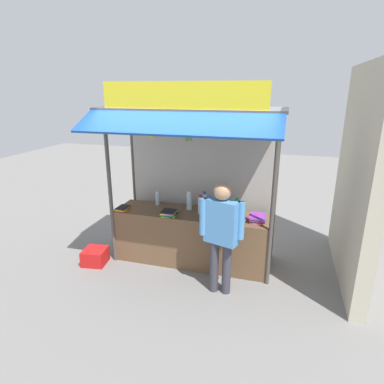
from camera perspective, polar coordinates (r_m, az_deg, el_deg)
The scene contains 16 objects.
ground_plane at distance 5.55m, azimuth 0.00°, elevation -11.98°, with size 20.00×20.00×0.00m, color slate.
stall_counter at distance 5.35m, azimuth 0.00°, elevation -7.98°, with size 2.50×0.66×0.86m, color brown.
stall_structure at distance 5.08m, azimuth 0.52°, elevation 6.13°, with size 2.70×1.58×2.84m.
water_bottle_rear_center at distance 5.27m, azimuth -0.49°, elevation -1.64°, with size 0.09×0.09×0.31m.
water_bottle_mid_right at distance 5.53m, azimuth -6.12°, elevation -1.19°, with size 0.06×0.06×0.23m.
water_bottle_right at distance 4.99m, azimuth 7.82°, elevation -2.91°, with size 0.09×0.09×0.31m.
water_bottle_left at distance 5.32m, azimuth 2.20°, elevation -1.55°, with size 0.08×0.08×0.29m.
water_bottle_front_left at distance 5.10m, azimuth 1.55°, elevation -2.28°, with size 0.09×0.09×0.31m.
magazine_stack_center at distance 5.07m, azimuth -4.10°, elevation -3.75°, with size 0.25×0.26×0.08m.
magazine_stack_front_right at distance 5.42m, azimuth -12.10°, elevation -2.82°, with size 0.19×0.27×0.05m.
magazine_stack_mid_left at distance 4.95m, azimuth 11.43°, elevation -4.55°, with size 0.27×0.34×0.09m.
banana_bunch_leftmost at distance 4.43m, azimuth -0.60°, elevation 9.95°, with size 0.11×0.11×0.30m.
banana_bunch_inner_left at distance 4.62m, azimuth -7.17°, elevation 10.07°, with size 0.10×0.10×0.29m.
vendor_person at distance 4.37m, azimuth 5.20°, elevation -6.49°, with size 0.61×0.32×1.60m.
plastic_crate at distance 5.64m, azimuth -16.68°, elevation -10.79°, with size 0.36×0.36×0.25m, color red.
neighbour_wall at distance 5.18m, azimuth 27.19°, elevation 2.29°, with size 0.20×2.40×3.09m, color #BCB49C.
Camera 1 is at (1.35, -4.63, 2.74)m, focal length 30.30 mm.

